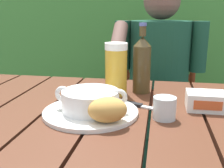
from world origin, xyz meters
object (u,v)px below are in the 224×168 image
object	(u,v)px
serving_plate	(91,112)
bread_roll	(108,110)
water_glass_small	(164,108)
table_knife	(141,106)
beer_glass	(116,69)
butter_tub	(206,101)
chair_near_diner	(157,105)
beer_bottle	(142,64)
person_eating	(158,76)
soup_bowl	(90,100)

from	to	relation	value
serving_plate	bread_roll	bearing A→B (deg)	-49.40
water_glass_small	table_knife	size ratio (longest dim) A/B	0.43
beer_glass	serving_plate	bearing A→B (deg)	-101.41
serving_plate	water_glass_small	xyz separation A→B (m)	(0.22, -0.00, 0.03)
serving_plate	butter_tub	world-z (taller)	butter_tub
serving_plate	table_knife	world-z (taller)	serving_plate
serving_plate	table_knife	distance (m)	0.17
chair_near_diner	beer_bottle	world-z (taller)	beer_bottle
person_eating	beer_bottle	size ratio (longest dim) A/B	4.59
soup_bowl	beer_bottle	world-z (taller)	beer_bottle
chair_near_diner	person_eating	bearing A→B (deg)	-90.85
beer_glass	water_glass_small	distance (m)	0.29
beer_bottle	water_glass_small	size ratio (longest dim) A/B	3.93
serving_plate	bread_roll	size ratio (longest dim) A/B	2.32
chair_near_diner	beer_glass	distance (m)	0.78
chair_near_diner	serving_plate	world-z (taller)	chair_near_diner
bread_roll	table_knife	distance (m)	0.19
person_eating	serving_plate	world-z (taller)	person_eating
chair_near_diner	butter_tub	xyz separation A→B (m)	(0.15, -0.78, 0.29)
soup_bowl	chair_near_diner	bearing A→B (deg)	77.33
beer_bottle	serving_plate	bearing A→B (deg)	-117.45
table_knife	soup_bowl	bearing A→B (deg)	-149.15
beer_bottle	table_knife	distance (m)	0.20
beer_glass	beer_bottle	world-z (taller)	beer_bottle
chair_near_diner	table_knife	world-z (taller)	chair_near_diner
serving_plate	butter_tub	size ratio (longest dim) A/B	2.42
water_glass_small	person_eating	bearing A→B (deg)	92.01
butter_tub	table_knife	xyz separation A→B (m)	(-0.20, -0.01, -0.02)
table_knife	beer_bottle	bearing A→B (deg)	93.81
person_eating	butter_tub	distance (m)	0.61
beer_bottle	butter_tub	xyz separation A→B (m)	(0.21, -0.16, -0.08)
beer_glass	beer_bottle	distance (m)	0.10
person_eating	beer_bottle	world-z (taller)	person_eating
person_eating	butter_tub	xyz separation A→B (m)	(0.15, -0.58, 0.06)
person_eating	water_glass_small	xyz separation A→B (m)	(0.02, -0.69, 0.06)
serving_plate	beer_bottle	world-z (taller)	beer_bottle
soup_bowl	beer_glass	bearing A→B (deg)	78.59
beer_glass	beer_bottle	size ratio (longest dim) A/B	0.73
serving_plate	soup_bowl	bearing A→B (deg)	-153.43
beer_bottle	soup_bowl	bearing A→B (deg)	-117.45
bread_roll	beer_glass	distance (m)	0.30
beer_bottle	water_glass_small	xyz separation A→B (m)	(0.09, -0.26, -0.08)
chair_near_diner	soup_bowl	world-z (taller)	chair_near_diner
chair_near_diner	water_glass_small	distance (m)	0.93
soup_bowl	bread_roll	bearing A→B (deg)	-49.40
person_eating	bread_roll	distance (m)	0.78
person_eating	beer_bottle	bearing A→B (deg)	-98.16
person_eating	table_knife	distance (m)	0.60
soup_bowl	table_knife	world-z (taller)	soup_bowl
beer_bottle	butter_tub	world-z (taller)	beer_bottle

